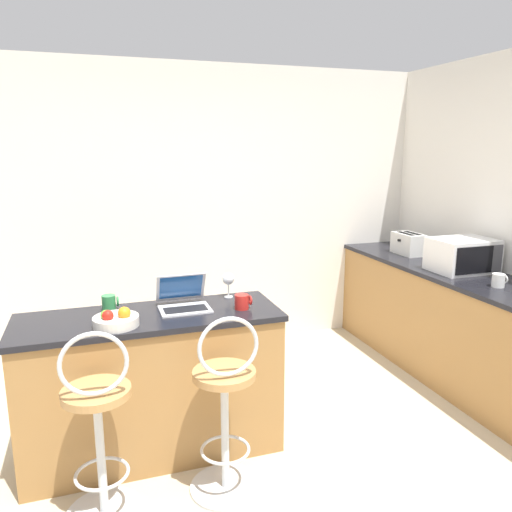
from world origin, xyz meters
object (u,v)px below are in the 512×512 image
at_px(bar_stool_near, 99,431).
at_px(mug_green, 109,303).
at_px(bar_stool_far, 225,409).
at_px(mug_white, 499,280).
at_px(fruit_bowl, 116,320).
at_px(mug_red, 242,302).
at_px(wine_glass_short, 228,279).
at_px(microwave, 463,255).
at_px(toaster, 408,244).
at_px(laptop, 183,299).

distance_m(bar_stool_near, mug_green, 0.81).
relative_size(bar_stool_far, mug_white, 9.91).
relative_size(mug_green, fruit_bowl, 0.40).
relative_size(mug_red, wine_glass_short, 0.63).
height_order(mug_red, mug_white, mug_white).
height_order(bar_stool_near, mug_green, bar_stool_near).
bearing_deg(mug_red, bar_stool_near, -153.59).
bearing_deg(wine_glass_short, fruit_bowl, -155.75).
distance_m(mug_red, wine_glass_short, 0.27).
relative_size(bar_stool_near, bar_stool_far, 1.00).
relative_size(bar_stool_near, mug_red, 9.96).
bearing_deg(bar_stool_near, fruit_bowl, 70.95).
distance_m(bar_stool_far, microwave, 2.38).
bearing_deg(microwave, toaster, 91.03).
relative_size(fruit_bowl, mug_white, 2.39).
height_order(bar_stool_far, fruit_bowl, bar_stool_far).
bearing_deg(mug_white, microwave, 81.09).
distance_m(mug_green, fruit_bowl, 0.30).
bearing_deg(mug_green, laptop, -10.99).
bearing_deg(bar_stool_near, microwave, 15.66).
bearing_deg(toaster, bar_stool_near, -152.10).
xyz_separation_m(bar_stool_near, mug_white, (2.75, 0.33, 0.45)).
bearing_deg(laptop, toaster, 21.85).
bearing_deg(fruit_bowl, wine_glass_short, 24.25).
distance_m(bar_stool_far, mug_green, 0.97).
distance_m(mug_green, mug_white, 2.67).
xyz_separation_m(toaster, mug_green, (-2.71, -0.83, -0.05)).
height_order(laptop, mug_white, laptop).
height_order(bar_stool_far, laptop, laptop).
bearing_deg(wine_glass_short, microwave, 2.73).
relative_size(fruit_bowl, wine_glass_short, 1.51).
bearing_deg(mug_white, laptop, 173.60).
height_order(laptop, microwave, microwave).
xyz_separation_m(fruit_bowl, wine_glass_short, (0.74, 0.33, 0.09)).
xyz_separation_m(fruit_bowl, mug_red, (0.75, 0.07, 0.01)).
xyz_separation_m(laptop, mug_green, (-0.44, 0.08, -0.00)).
distance_m(bar_stool_far, wine_glass_short, 0.90).
xyz_separation_m(bar_stool_near, wine_glass_short, (0.86, 0.70, 0.53)).
bearing_deg(wine_glass_short, laptop, -159.64).
relative_size(microwave, mug_green, 4.78).
bearing_deg(toaster, laptop, -158.15).
xyz_separation_m(toaster, mug_white, (-0.06, -1.16, -0.05)).
distance_m(fruit_bowl, mug_red, 0.76).
distance_m(mug_red, mug_white, 1.88).
distance_m(laptop, wine_glass_short, 0.35).
bearing_deg(toaster, fruit_bowl, -157.31).
bearing_deg(mug_green, fruit_bowl, -86.05).
xyz_separation_m(microwave, toaster, (-0.01, 0.70, -0.03)).
bearing_deg(wine_glass_short, mug_white, -11.02).
height_order(bar_stool_far, toaster, toaster).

